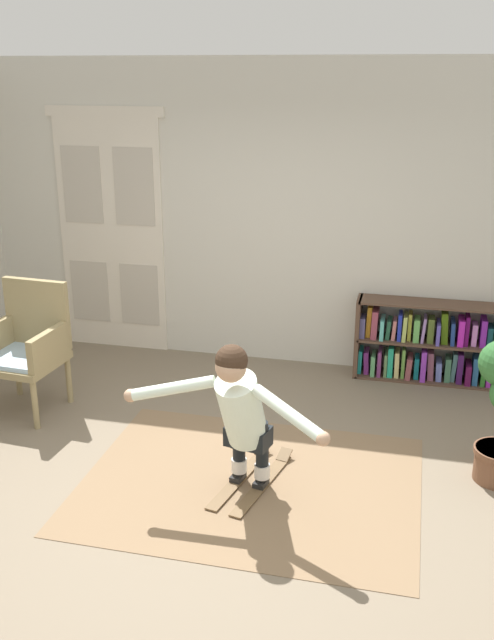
% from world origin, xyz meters
% --- Properties ---
extents(ground_plane, '(7.20, 7.20, 0.00)m').
position_xyz_m(ground_plane, '(0.00, 0.00, 0.00)').
color(ground_plane, '#786956').
extents(back_wall, '(6.00, 0.10, 2.90)m').
position_xyz_m(back_wall, '(0.00, 2.60, 1.45)').
color(back_wall, beige).
rests_on(back_wall, ground).
extents(double_door, '(1.22, 0.05, 2.45)m').
position_xyz_m(double_door, '(-1.69, 2.54, 1.23)').
color(double_door, silver).
rests_on(double_door, ground).
extents(rug, '(2.37, 1.85, 0.01)m').
position_xyz_m(rug, '(0.29, 0.24, 0.00)').
color(rug, '#81664A').
rests_on(rug, ground).
extents(bookshelf, '(1.67, 0.30, 0.76)m').
position_xyz_m(bookshelf, '(1.66, 2.39, 0.34)').
color(bookshelf, brown).
rests_on(bookshelf, ground).
extents(wicker_chair, '(0.64, 0.64, 1.10)m').
position_xyz_m(wicker_chair, '(-1.83, 0.99, 0.58)').
color(wicker_chair, '#9B885D').
rests_on(wicker_chair, ground).
extents(skis_pair, '(0.45, 0.93, 0.07)m').
position_xyz_m(skis_pair, '(0.30, 0.27, 0.02)').
color(skis_pair, brown).
rests_on(skis_pair, rug).
extents(person_skier, '(1.43, 0.74, 1.08)m').
position_xyz_m(person_skier, '(0.26, 0.08, 0.67)').
color(person_skier, white).
rests_on(person_skier, skis_pair).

